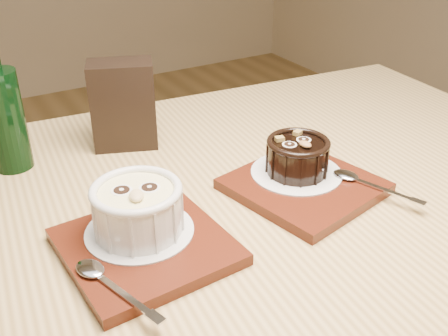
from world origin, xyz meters
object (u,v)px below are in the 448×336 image
object	(u,v)px
tray_right	(304,186)
condiment_stand	(123,105)
ramekin_white	(137,207)
green_bottle	(4,117)
tray_left	(146,247)
ramekin_dark	(298,155)
table	(220,262)

from	to	relation	value
tray_right	condiment_stand	xyz separation A→B (m)	(-0.16, 0.26, 0.06)
ramekin_white	tray_right	world-z (taller)	ramekin_white
ramekin_white	green_bottle	xyz separation A→B (m)	(-0.09, 0.27, 0.03)
tray_right	green_bottle	world-z (taller)	green_bottle
tray_left	tray_right	distance (m)	0.25
tray_left	green_bottle	distance (m)	0.32
ramekin_dark	green_bottle	bearing A→B (deg)	138.41
table	condiment_stand	xyz separation A→B (m)	(-0.04, 0.24, 0.16)
ramekin_white	ramekin_dark	xyz separation A→B (m)	(0.25, 0.02, -0.01)
table	ramekin_dark	bearing A→B (deg)	1.71
ramekin_dark	condiment_stand	xyz separation A→B (m)	(-0.16, 0.24, 0.03)
ramekin_white	tray_right	size ratio (longest dim) A/B	0.60
table	condiment_stand	world-z (taller)	condiment_stand
table	ramekin_white	xyz separation A→B (m)	(-0.12, -0.01, 0.14)
condiment_stand	ramekin_white	bearing A→B (deg)	-108.01
tray_left	table	bearing A→B (deg)	16.37
tray_left	tray_right	bearing A→B (deg)	3.44
ramekin_white	table	bearing A→B (deg)	25.83
ramekin_white	tray_right	distance (m)	0.25
tray_left	green_bottle	size ratio (longest dim) A/B	0.85
ramekin_white	condiment_stand	world-z (taller)	condiment_stand
table	tray_left	bearing A→B (deg)	-163.63
table	ramekin_white	size ratio (longest dim) A/B	11.81
table	ramekin_white	bearing A→B (deg)	-173.36
tray_left	tray_right	xyz separation A→B (m)	(0.25, 0.01, 0.00)
table	tray_right	distance (m)	0.16
tray_left	condiment_stand	distance (m)	0.30
tray_left	ramekin_dark	distance (m)	0.26
table	ramekin_white	world-z (taller)	ramekin_white
table	ramekin_dark	size ratio (longest dim) A/B	14.22
condiment_stand	green_bottle	xyz separation A→B (m)	(-0.18, 0.02, 0.01)
table	tray_right	size ratio (longest dim) A/B	7.05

